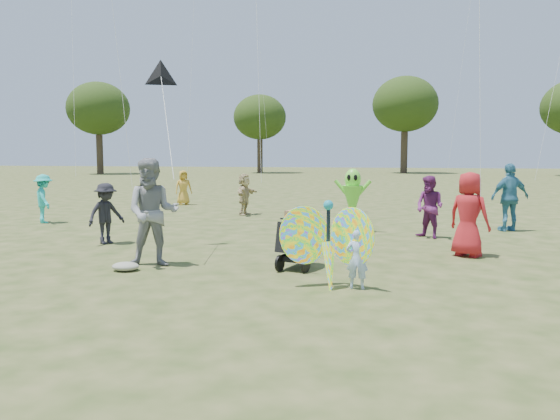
# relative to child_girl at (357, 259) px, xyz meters

# --- Properties ---
(ground) EXTENTS (160.00, 160.00, 0.00)m
(ground) POSITION_rel_child_girl_xyz_m (-1.33, -0.27, -0.48)
(ground) COLOR #51592B
(ground) RESTS_ON ground
(child_girl) EXTENTS (0.35, 0.23, 0.96)m
(child_girl) POSITION_rel_child_girl_xyz_m (0.00, 0.00, 0.00)
(child_girl) COLOR #AAC7F1
(child_girl) RESTS_ON ground
(adult_man) EXTENTS (1.19, 1.05, 2.06)m
(adult_man) POSITION_rel_child_girl_xyz_m (-3.93, 0.91, 0.55)
(adult_man) COLOR gray
(adult_man) RESTS_ON ground
(grey_bag) EXTENTS (0.50, 0.41, 0.16)m
(grey_bag) POSITION_rel_child_girl_xyz_m (-4.25, 0.41, -0.40)
(grey_bag) COLOR gray
(grey_bag) RESTS_ON ground
(crowd_a) EXTENTS (1.03, 0.94, 1.77)m
(crowd_a) POSITION_rel_child_girl_xyz_m (2.03, 3.29, 0.40)
(crowd_a) COLOR #B01C20
(crowd_a) RESTS_ON ground
(crowd_b) EXTENTS (0.91, 1.08, 1.45)m
(crowd_b) POSITION_rel_child_girl_xyz_m (-6.19, 3.09, 0.24)
(crowd_b) COLOR black
(crowd_b) RESTS_ON ground
(crowd_c) EXTENTS (1.19, 0.86, 1.88)m
(crowd_c) POSITION_rel_child_girl_xyz_m (3.57, 7.51, 0.46)
(crowd_c) COLOR teal
(crowd_c) RESTS_ON ground
(crowd_d) EXTENTS (0.62, 1.40, 1.46)m
(crowd_d) POSITION_rel_child_girl_xyz_m (-4.75, 9.79, 0.25)
(crowd_d) COLOR tan
(crowd_d) RESTS_ON ground
(crowd_e) EXTENTS (0.98, 0.95, 1.59)m
(crowd_e) POSITION_rel_child_girl_xyz_m (1.35, 5.68, 0.31)
(crowd_e) COLOR #69235E
(crowd_e) RESTS_ON ground
(crowd_g) EXTENTS (0.85, 0.80, 1.45)m
(crowd_g) POSITION_rel_child_girl_xyz_m (-8.35, 12.91, 0.25)
(crowd_g) COLOR gold
(crowd_g) RESTS_ON ground
(crowd_i) EXTENTS (1.09, 1.08, 1.51)m
(crowd_i) POSITION_rel_child_girl_xyz_m (-10.16, 6.23, 0.28)
(crowd_i) COLOR #22B8AF
(crowd_i) RESTS_ON ground
(jogging_stroller) EXTENTS (0.68, 1.12, 1.09)m
(jogging_stroller) POSITION_rel_child_girl_xyz_m (-1.24, 1.38, 0.13)
(jogging_stroller) COLOR black
(jogging_stroller) RESTS_ON ground
(butterfly_kite) EXTENTS (1.74, 0.75, 1.61)m
(butterfly_kite) POSITION_rel_child_girl_xyz_m (-0.45, -0.02, 0.20)
(butterfly_kite) COLOR #EB2542
(butterfly_kite) RESTS_ON ground
(delta_kite_rig) EXTENTS (1.65, 2.44, 2.64)m
(delta_kite_rig) POSITION_rel_child_girl_xyz_m (-4.71, 3.11, 3.38)
(delta_kite_rig) COLOR black
(delta_kite_rig) RESTS_ON ground
(alien_kite) EXTENTS (1.12, 0.69, 1.74)m
(alien_kite) POSITION_rel_child_girl_xyz_m (-0.66, 6.39, 0.49)
(alien_kite) COLOR #6AEB37
(alien_kite) RESTS_ON ground
(tree_line) EXTENTS (91.78, 33.60, 10.79)m
(tree_line) POSITION_rel_child_girl_xyz_m (2.34, 44.72, 6.38)
(tree_line) COLOR #3A2D21
(tree_line) RESTS_ON ground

